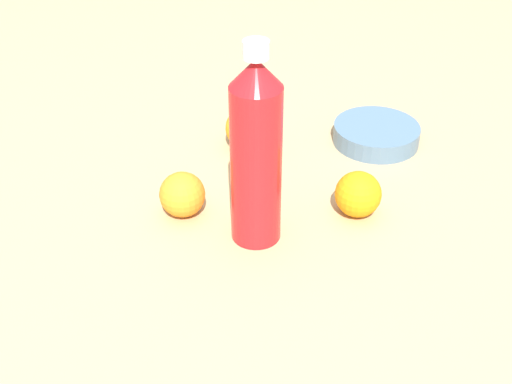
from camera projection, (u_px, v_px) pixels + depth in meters
name	position (u px, v px, depth m)	size (l,w,h in m)	color
ground_plane	(257.00, 216.00, 1.09)	(2.40, 2.40, 0.00)	tan
water_bottle	(256.00, 152.00, 0.96)	(0.07, 0.07, 0.31)	red
orange_0	(247.00, 128.00, 1.24)	(0.08, 0.08, 0.08)	orange
orange_1	(358.00, 194.00, 1.07)	(0.07, 0.07, 0.07)	orange
orange_2	(182.00, 195.00, 1.07)	(0.07, 0.07, 0.07)	orange
ceramic_bowl	(376.00, 134.00, 1.27)	(0.16, 0.16, 0.04)	slate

